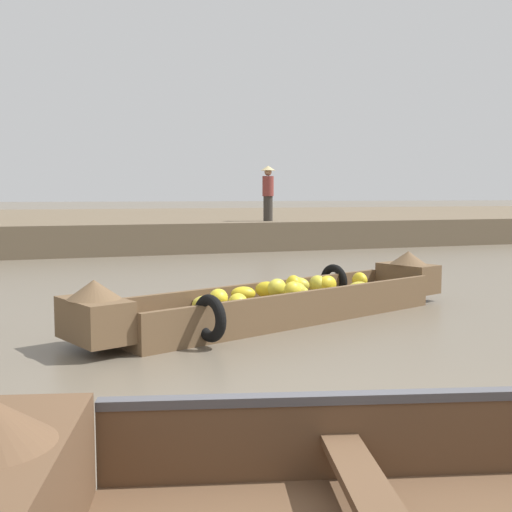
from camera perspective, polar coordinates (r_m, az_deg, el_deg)
ground_plane at (r=13.05m, az=-12.49°, el=-1.83°), size 300.00×300.00×0.00m
riverbank_strip at (r=27.12m, az=-16.31°, el=2.70°), size 160.00×20.00×0.85m
banana_boat at (r=8.34m, az=2.47°, el=-3.99°), size 5.73×2.81×0.76m
vendor_person at (r=19.31m, az=1.08°, el=5.89°), size 0.44×0.44×1.66m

